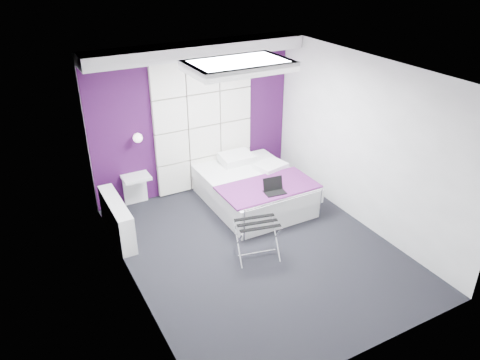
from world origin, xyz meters
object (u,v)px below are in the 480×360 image
object	(u,v)px
luggage_rack	(257,239)
bed	(253,188)
wall_lamp	(137,137)
nightstand	(136,177)
radiator	(117,219)
laptop	(273,189)

from	to	relation	value
luggage_rack	bed	bearing A→B (deg)	74.49
wall_lamp	nightstand	distance (m)	0.69
radiator	laptop	size ratio (longest dim) A/B	3.75
nightstand	laptop	size ratio (longest dim) A/B	1.39
laptop	wall_lamp	bearing A→B (deg)	144.52
wall_lamp	bed	distance (m)	2.09
wall_lamp	bed	world-z (taller)	wall_lamp
bed	laptop	xyz separation A→B (m)	(-0.02, -0.65, 0.30)
nightstand	wall_lamp	bearing A→B (deg)	21.85
nightstand	radiator	bearing A→B (deg)	-126.88
bed	radiator	bearing A→B (deg)	177.59
radiator	nightstand	distance (m)	0.93
wall_lamp	bed	xyz separation A→B (m)	(1.66, -0.86, -0.94)
laptop	nightstand	bearing A→B (deg)	146.97
nightstand	laptop	distance (m)	2.27
wall_lamp	nightstand	size ratio (longest dim) A/B	0.34
wall_lamp	radiator	xyz separation A→B (m)	(-0.64, -0.76, -0.92)
nightstand	bed	bearing A→B (deg)	-24.93
wall_lamp	bed	size ratio (longest dim) A/B	0.08
radiator	nightstand	world-z (taller)	radiator
radiator	bed	size ratio (longest dim) A/B	0.64
wall_lamp	radiator	distance (m)	1.35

